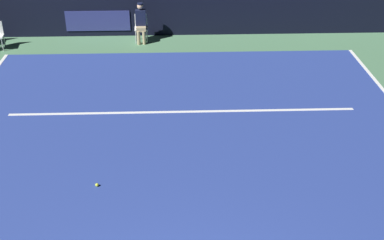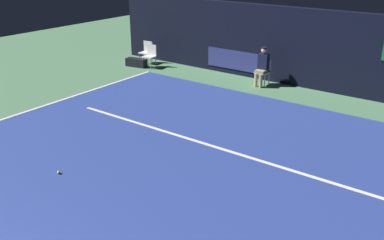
{
  "view_description": "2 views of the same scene",
  "coord_description": "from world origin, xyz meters",
  "px_view_note": "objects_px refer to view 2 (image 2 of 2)",
  "views": [
    {
      "loc": [
        -0.16,
        -3.83,
        6.1
      ],
      "look_at": [
        0.18,
        5.69,
        0.7
      ],
      "focal_mm": 47.09,
      "sensor_mm": 36.0,
      "label": 1
    },
    {
      "loc": [
        5.21,
        -0.46,
        4.46
      ],
      "look_at": [
        0.17,
        6.38,
        1.02
      ],
      "focal_mm": 40.38,
      "sensor_mm": 36.0,
      "label": 2
    }
  ],
  "objects_px": {
    "equipment_bag": "(136,63)",
    "tennis_ball": "(59,172)",
    "courtside_chair_near": "(146,51)",
    "courtside_chair_far": "(150,55)",
    "line_judge_on_chair": "(262,66)"
  },
  "relations": [
    {
      "from": "equipment_bag",
      "to": "tennis_ball",
      "type": "bearing_deg",
      "value": -67.88
    },
    {
      "from": "courtside_chair_near",
      "to": "tennis_ball",
      "type": "distance_m",
      "value": 9.32
    },
    {
      "from": "courtside_chair_near",
      "to": "courtside_chair_far",
      "type": "xyz_separation_m",
      "value": [
        0.55,
        -0.4,
        0.0
      ]
    },
    {
      "from": "tennis_ball",
      "to": "line_judge_on_chair",
      "type": "bearing_deg",
      "value": 86.62
    },
    {
      "from": "courtside_chair_near",
      "to": "tennis_ball",
      "type": "xyz_separation_m",
      "value": [
        4.73,
        -8.02,
        -0.46
      ]
    },
    {
      "from": "courtside_chair_near",
      "to": "courtside_chair_far",
      "type": "distance_m",
      "value": 0.68
    },
    {
      "from": "courtside_chair_near",
      "to": "equipment_bag",
      "type": "height_order",
      "value": "courtside_chair_near"
    },
    {
      "from": "courtside_chair_near",
      "to": "tennis_ball",
      "type": "height_order",
      "value": "courtside_chair_near"
    },
    {
      "from": "line_judge_on_chair",
      "to": "courtside_chair_near",
      "type": "xyz_separation_m",
      "value": [
        -5.21,
        -0.06,
        -0.18
      ]
    },
    {
      "from": "line_judge_on_chair",
      "to": "courtside_chair_near",
      "type": "bearing_deg",
      "value": -179.29
    },
    {
      "from": "line_judge_on_chair",
      "to": "tennis_ball",
      "type": "height_order",
      "value": "line_judge_on_chair"
    },
    {
      "from": "courtside_chair_far",
      "to": "tennis_ball",
      "type": "distance_m",
      "value": 8.7
    },
    {
      "from": "line_judge_on_chair",
      "to": "tennis_ball",
      "type": "xyz_separation_m",
      "value": [
        -0.48,
        -8.08,
        -0.64
      ]
    },
    {
      "from": "courtside_chair_near",
      "to": "courtside_chair_far",
      "type": "bearing_deg",
      "value": -35.89
    },
    {
      "from": "line_judge_on_chair",
      "to": "courtside_chair_near",
      "type": "distance_m",
      "value": 5.21
    }
  ]
}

